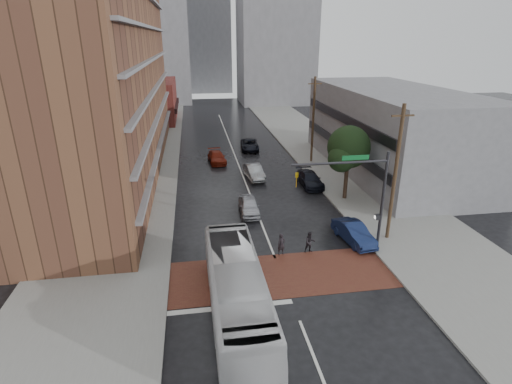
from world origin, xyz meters
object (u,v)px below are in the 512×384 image
object	(u,v)px
car_travel_a	(249,206)
suv_travel	(250,145)
pedestrian_b	(310,242)
pedestrian_a	(281,244)
transit_bus	(237,292)
car_parked_near	(354,233)
car_travel_b	(254,172)
car_travel_c	(217,157)
car_parked_far	(310,180)
car_parked_mid	(310,179)

from	to	relation	value
car_travel_a	suv_travel	distance (m)	20.88
pedestrian_b	pedestrian_a	bearing A→B (deg)	175.24
pedestrian_a	car_travel_a	size ratio (longest dim) A/B	0.38
transit_bus	pedestrian_b	xyz separation A→B (m)	(5.78, 6.17, -0.83)
transit_bus	pedestrian_a	xyz separation A→B (m)	(3.75, 6.17, -0.83)
car_travel_a	car_parked_near	distance (m)	9.26
car_travel_b	car_parked_near	size ratio (longest dim) A/B	1.03
car_travel_c	car_parked_far	bearing A→B (deg)	-52.45
car_travel_b	car_parked_near	xyz separation A→B (m)	(5.06, -15.16, -0.02)
car_travel_a	car_travel_b	world-z (taller)	car_travel_b
pedestrian_b	car_parked_far	world-z (taller)	pedestrian_b
car_travel_c	pedestrian_b	bearing A→B (deg)	-82.34
car_travel_a	car_parked_far	distance (m)	9.09
car_travel_c	car_parked_mid	world-z (taller)	car_parked_mid
pedestrian_a	car_parked_far	world-z (taller)	pedestrian_a
car_parked_near	suv_travel	bearing A→B (deg)	88.92
pedestrian_a	car_travel_b	bearing A→B (deg)	73.62
transit_bus	car_travel_a	distance (m)	13.65
suv_travel	car_travel_a	bearing A→B (deg)	-94.35
pedestrian_b	car_travel_b	bearing A→B (deg)	90.37
pedestrian_b	car_travel_b	distance (m)	16.23
car_travel_a	car_parked_far	world-z (taller)	car_travel_a
transit_bus	pedestrian_b	distance (m)	8.50
transit_bus	car_parked_mid	xyz separation A→B (m)	(9.53, 19.17, -0.91)
car_travel_b	suv_travel	size ratio (longest dim) A/B	0.90
pedestrian_a	car_parked_near	distance (m)	5.73
car_parked_near	car_parked_far	distance (m)	12.00
transit_bus	car_parked_far	distance (m)	21.43
suv_travel	pedestrian_a	bearing A→B (deg)	-89.73
car_parked_near	transit_bus	bearing A→B (deg)	-151.90
pedestrian_a	pedestrian_b	distance (m)	2.03
car_travel_c	car_parked_mid	bearing A→B (deg)	-52.45
car_travel_c	suv_travel	size ratio (longest dim) A/B	0.93
car_travel_b	pedestrian_b	bearing A→B (deg)	-90.18
car_travel_b	car_parked_mid	world-z (taller)	car_travel_b
car_travel_c	suv_travel	xyz separation A→B (m)	(4.74, 5.28, 0.02)
transit_bus	pedestrian_a	bearing A→B (deg)	58.14
car_travel_b	car_travel_c	xyz separation A→B (m)	(-3.55, 6.43, -0.07)
pedestrian_a	car_travel_a	distance (m)	7.32
pedestrian_a	suv_travel	size ratio (longest dim) A/B	0.32
transit_bus	pedestrian_a	world-z (taller)	transit_bus
car_travel_a	car_parked_near	bearing A→B (deg)	-40.66
car_travel_c	suv_travel	world-z (taller)	suv_travel
pedestrian_b	car_travel_c	xyz separation A→B (m)	(-5.00, 22.60, -0.11)
pedestrian_a	car_travel_b	xyz separation A→B (m)	(0.58, 16.16, -0.05)
car_travel_b	car_travel_c	distance (m)	7.35
transit_bus	car_travel_b	distance (m)	22.77
pedestrian_b	car_travel_a	xyz separation A→B (m)	(-3.26, 7.22, -0.07)
transit_bus	suv_travel	distance (m)	34.51
car_parked_mid	car_parked_far	size ratio (longest dim) A/B	1.28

